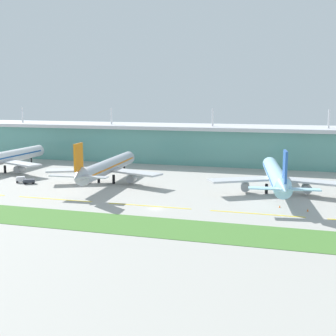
{
  "coord_description": "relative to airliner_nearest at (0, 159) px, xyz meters",
  "views": [
    {
      "loc": [
        41.28,
        -127.23,
        34.55
      ],
      "look_at": [
        -6.37,
        36.16,
        7.0
      ],
      "focal_mm": 47.07,
      "sensor_mm": 36.0,
      "label": 1
    }
  ],
  "objects": [
    {
      "name": "ground_plane",
      "position": [
        89.11,
        -43.88,
        -6.46
      ],
      "size": [
        600.0,
        600.0,
        0.0
      ],
      "primitive_type": "plane",
      "color": "#A8A59E"
    },
    {
      "name": "terminal_building",
      "position": [
        89.11,
        57.69,
        3.59
      ],
      "size": [
        288.0,
        34.0,
        28.69
      ],
      "color": "#5B9E93",
      "rests_on": "ground"
    },
    {
      "name": "airliner_nearest",
      "position": [
        0.0,
        0.0,
        0.0
      ],
      "size": [
        48.8,
        71.66,
        18.9
      ],
      "color": "white",
      "rests_on": "ground"
    },
    {
      "name": "airliner_near_middle",
      "position": [
        57.35,
        -8.87,
        -0.01
      ],
      "size": [
        48.71,
        64.33,
        18.9
      ],
      "color": "#ADB2BC",
      "rests_on": "ground"
    },
    {
      "name": "airliner_far_middle",
      "position": [
        124.0,
        -10.21,
        -0.01
      ],
      "size": [
        48.37,
        65.05,
        18.9
      ],
      "color": "#9ED1EA",
      "rests_on": "ground"
    },
    {
      "name": "taxiway_stripe_mid_west",
      "position": [
        52.11,
        -41.16,
        -6.44
      ],
      "size": [
        28.0,
        0.7,
        0.04
      ],
      "primitive_type": "cube",
      "color": "yellow",
      "rests_on": "ground"
    },
    {
      "name": "taxiway_stripe_centre",
      "position": [
        86.11,
        -41.16,
        -6.44
      ],
      "size": [
        28.0,
        0.7,
        0.04
      ],
      "primitive_type": "cube",
      "color": "yellow",
      "rests_on": "ground"
    },
    {
      "name": "taxiway_stripe_mid_east",
      "position": [
        120.11,
        -41.16,
        -6.44
      ],
      "size": [
        28.0,
        0.7,
        0.04
      ],
      "primitive_type": "cube",
      "color": "yellow",
      "rests_on": "ground"
    },
    {
      "name": "grass_verge",
      "position": [
        89.11,
        -62.54,
        -6.41
      ],
      "size": [
        300.0,
        18.0,
        0.1
      ],
      "primitive_type": "cube",
      "color": "#477A33",
      "rests_on": "ground"
    },
    {
      "name": "pushback_tug",
      "position": [
        28.14,
        -19.93,
        -5.36
      ],
      "size": [
        5.01,
        4.09,
        1.85
      ],
      "color": "#333842",
      "rests_on": "ground"
    },
    {
      "name": "baggage_cart",
      "position": [
        23.4,
        -18.86,
        -5.19
      ],
      "size": [
        4.02,
        3.36,
        2.48
      ],
      "color": "silver",
      "rests_on": "ground"
    },
    {
      "name": "safety_cone_left_wingtip",
      "position": [
        126.45,
        -31.48,
        -6.11
      ],
      "size": [
        0.56,
        0.56,
        0.7
      ],
      "primitive_type": "cone",
      "color": "orange",
      "rests_on": "ground"
    },
    {
      "name": "safety_cone_nose_front",
      "position": [
        134.87,
        -33.83,
        -6.11
      ],
      "size": [
        0.56,
        0.56,
        0.7
      ],
      "primitive_type": "cone",
      "color": "orange",
      "rests_on": "ground"
    }
  ]
}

